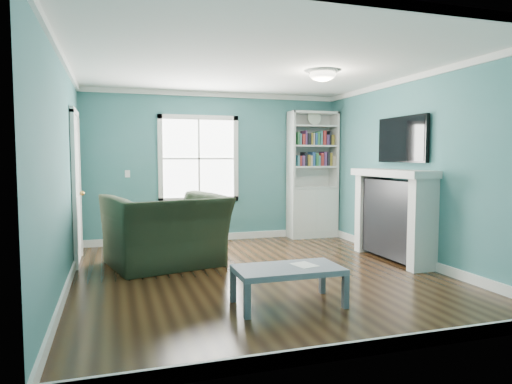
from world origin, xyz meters
name	(u,v)px	position (x,y,z in m)	size (l,w,h in m)	color
floor	(259,274)	(0.00, 0.00, 0.00)	(5.00, 5.00, 0.00)	black
room_walls	(259,149)	(0.00, 0.00, 1.58)	(5.00, 5.00, 5.00)	#347473
trim	(259,176)	(0.00, 0.00, 1.24)	(4.50, 5.00, 2.60)	white
window	(199,159)	(-0.30, 2.49, 1.45)	(1.40, 0.06, 1.50)	white
bookshelf	(312,187)	(1.77, 2.30, 0.92)	(0.90, 0.35, 2.31)	silver
fireplace	(393,216)	(2.08, 0.20, 0.64)	(0.44, 1.58, 1.30)	black
tv	(402,140)	(2.20, 0.20, 1.72)	(0.06, 1.10, 0.65)	black
door	(76,186)	(-2.22, 1.40, 1.07)	(0.12, 0.98, 2.17)	silver
ceiling_fixture	(323,74)	(0.90, 0.10, 2.55)	(0.38, 0.38, 0.15)	white
light_switch	(127,174)	(-1.50, 2.48, 1.20)	(0.08, 0.01, 0.12)	white
recliner	(166,218)	(-1.06, 0.83, 0.65)	(1.48, 0.96, 1.29)	#212E1D
coffee_table	(288,272)	(-0.09, -1.22, 0.33)	(1.06, 0.58, 0.38)	#505660
paper_sheet	(304,265)	(0.10, -1.19, 0.39)	(0.20, 0.25, 0.00)	white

